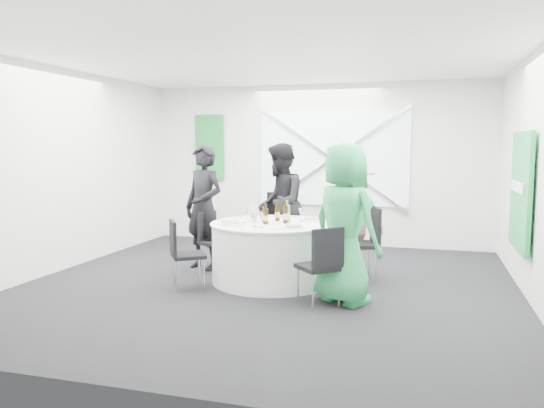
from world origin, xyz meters
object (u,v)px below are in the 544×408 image
(person_man_back_left, at_px, (204,207))
(person_man_back, at_px, (280,204))
(chair_back_left, at_px, (213,237))
(banquet_table, at_px, (272,252))
(clear_water_bottle, at_px, (254,213))
(person_woman_green, at_px, (345,224))
(chair_back_right, at_px, (366,237))
(chair_front_left, at_px, (182,249))
(green_water_bottle, at_px, (287,214))
(person_woman_pink, at_px, (352,216))
(chair_back, at_px, (281,221))
(chair_front_right, at_px, (322,261))

(person_man_back_left, relative_size, person_man_back, 0.99)
(chair_back_left, relative_size, person_man_back_left, 0.47)
(banquet_table, distance_m, clear_water_bottle, 0.55)
(person_woman_green, xyz_separation_m, clear_water_bottle, (-1.25, 0.63, -0.01))
(chair_back_right, distance_m, person_man_back_left, 2.29)
(chair_front_left, relative_size, green_water_bottle, 2.92)
(person_woman_green, bearing_deg, chair_front_left, 32.62)
(green_water_bottle, bearing_deg, banquet_table, -158.50)
(person_woman_green, bearing_deg, chair_back_left, 5.71)
(chair_front_left, height_order, person_woman_pink, person_woman_pink)
(chair_back, distance_m, chair_front_right, 2.37)
(chair_back_left, distance_m, person_woman_green, 2.26)
(chair_back_left, relative_size, person_woman_green, 0.46)
(person_woman_green, bearing_deg, chair_back_right, -63.89)
(chair_front_left, relative_size, person_man_back_left, 0.48)
(chair_back_left, distance_m, person_man_back_left, 0.43)
(chair_back_right, xyz_separation_m, person_man_back, (-1.34, 0.65, 0.33))
(chair_back_left, xyz_separation_m, person_woman_green, (1.98, -1.02, 0.41))
(chair_back, bearing_deg, person_woman_green, -66.56)
(chair_front_right, xyz_separation_m, chair_front_left, (-1.77, 0.27, -0.02))
(person_man_back_left, bearing_deg, chair_back_right, 20.76)
(chair_back_right, height_order, person_woman_green, person_woman_green)
(chair_back_right, xyz_separation_m, person_woman_pink, (-0.22, 0.30, 0.23))
(banquet_table, relative_size, chair_front_left, 1.85)
(clear_water_bottle, bearing_deg, chair_front_right, -39.92)
(banquet_table, height_order, person_man_back, person_man_back)
(person_man_back, height_order, green_water_bottle, person_man_back)
(person_man_back, relative_size, person_woman_pink, 1.12)
(person_man_back, xyz_separation_m, person_woman_pink, (1.11, -0.35, -0.10))
(person_woman_green, xyz_separation_m, green_water_bottle, (-0.84, 0.73, -0.01))
(chair_back_left, bearing_deg, chair_back, -21.00)
(person_man_back_left, height_order, person_woman_green, person_woman_green)
(chair_front_left, distance_m, clear_water_bottle, 1.02)
(person_woman_pink, relative_size, clear_water_bottle, 5.28)
(chair_front_left, distance_m, person_woman_pink, 2.34)
(person_woman_green, bearing_deg, chair_front_right, 85.84)
(banquet_table, height_order, chair_back_right, chair_back_right)
(banquet_table, height_order, green_water_bottle, green_water_bottle)
(banquet_table, height_order, chair_front_left, chair_front_left)
(chair_back_left, xyz_separation_m, chair_front_right, (1.79, -1.27, 0.04))
(person_man_back, bearing_deg, green_water_bottle, 10.11)
(person_woman_pink, distance_m, clear_water_bottle, 1.38)
(green_water_bottle, bearing_deg, clear_water_bottle, -165.92)
(chair_back_right, height_order, person_man_back_left, person_man_back_left)
(chair_front_right, height_order, person_woman_green, person_woman_green)
(person_woman_pink, xyz_separation_m, person_woman_green, (0.09, -1.38, 0.10))
(chair_back_right, bearing_deg, banquet_table, -90.00)
(chair_back, relative_size, chair_back_right, 1.09)
(person_man_back_left, xyz_separation_m, person_woman_pink, (2.04, 0.29, -0.08))
(chair_front_right, height_order, person_man_back, person_man_back)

